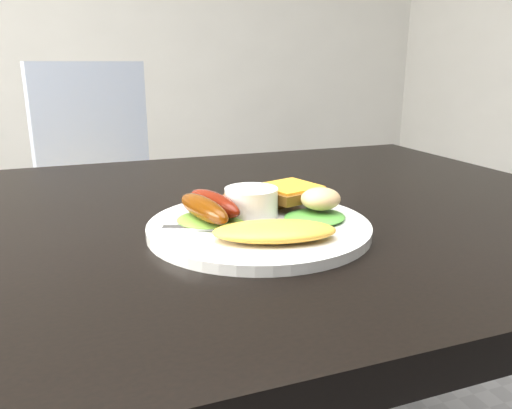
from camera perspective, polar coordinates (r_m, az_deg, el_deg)
dining_table at (r=0.70m, az=-6.35°, el=-2.24°), size 1.20×0.80×0.04m
dining_chair at (r=1.78m, az=-17.20°, el=-1.09°), size 0.54×0.54×0.05m
person at (r=1.39m, az=1.69°, el=3.33°), size 0.54×0.44×1.29m
plate at (r=0.60m, az=0.33°, el=-2.61°), size 0.27×0.27×0.01m
lettuce_left at (r=0.60m, az=-5.18°, el=-1.69°), size 0.10×0.10×0.01m
lettuce_right at (r=0.62m, az=6.73°, el=-1.43°), size 0.10×0.10×0.01m
omelette at (r=0.54m, az=2.14°, el=-3.06°), size 0.15×0.10×0.02m
sausage_a at (r=0.59m, az=-6.03°, el=-0.42°), size 0.05×0.11×0.03m
sausage_b at (r=0.61m, az=-4.85°, el=0.18°), size 0.05×0.11×0.03m
ramekin at (r=0.62m, az=-0.54°, el=0.14°), size 0.09×0.09×0.04m
toast_a at (r=0.67m, az=-0.07°, el=0.42°), size 0.08×0.08×0.01m
toast_b at (r=0.67m, az=3.87°, el=1.42°), size 0.10×0.10×0.01m
potato_salad at (r=0.62m, az=7.40°, el=0.66°), size 0.06×0.06×0.03m
fork at (r=0.58m, az=-3.03°, el=-2.75°), size 0.15×0.07×0.00m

